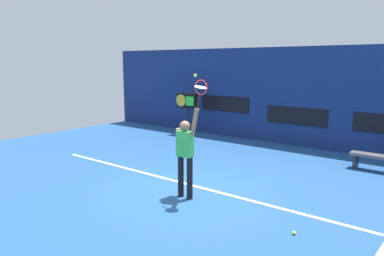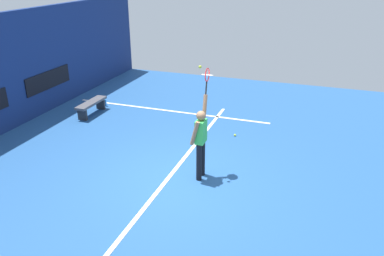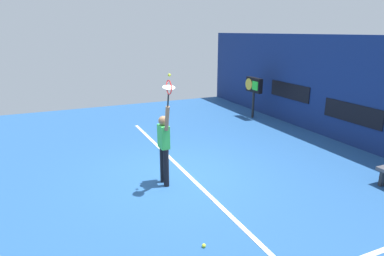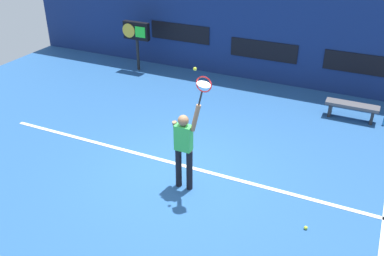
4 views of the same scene
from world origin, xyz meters
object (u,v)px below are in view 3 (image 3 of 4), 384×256
at_px(tennis_player, 164,144).
at_px(tennis_ball, 169,75).
at_px(spare_ball, 204,246).
at_px(scoreboard_clock, 254,87).
at_px(tennis_racket, 169,89).

bearing_deg(tennis_player, tennis_ball, 25.63).
height_order(tennis_player, spare_ball, tennis_player).
distance_m(tennis_ball, scoreboard_clock, 7.33).
relative_size(tennis_player, spare_ball, 29.20).
distance_m(scoreboard_clock, spare_ball, 9.26).
bearing_deg(tennis_racket, tennis_player, 179.41).
distance_m(tennis_racket, scoreboard_clock, 7.50).
xyz_separation_m(tennis_player, spare_ball, (2.60, -0.22, -0.98)).
relative_size(tennis_racket, tennis_ball, 9.20).
bearing_deg(spare_ball, tennis_racket, 174.35).
height_order(scoreboard_clock, spare_ball, scoreboard_clock).
height_order(tennis_player, tennis_ball, tennis_ball).
height_order(tennis_racket, tennis_ball, tennis_ball).
bearing_deg(scoreboard_clock, tennis_racket, -48.35).
bearing_deg(scoreboard_clock, spare_ball, -38.98).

